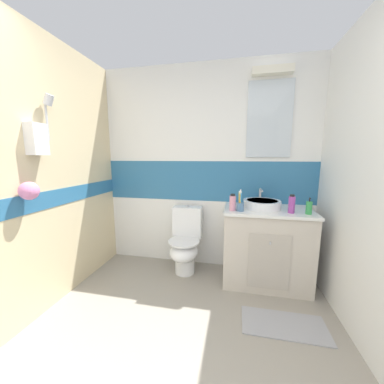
{
  "coord_description": "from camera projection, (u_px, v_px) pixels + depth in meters",
  "views": [
    {
      "loc": [
        0.38,
        -0.28,
        1.41
      ],
      "look_at": [
        -0.06,
        1.87,
        1.05
      ],
      "focal_mm": 20.25,
      "sensor_mm": 36.0,
      "label": 1
    }
  ],
  "objects": [
    {
      "name": "soap_dispenser",
      "position": [
        309.0,
        208.0,
        2.11
      ],
      "size": [
        0.06,
        0.06,
        0.17
      ],
      "color": "green",
      "rests_on": "vanity_cabinet"
    },
    {
      "name": "shampoo_bottle_tall",
      "position": [
        292.0,
        204.0,
        2.15
      ],
      "size": [
        0.06,
        0.06,
        0.19
      ],
      "color": "#993F99",
      "rests_on": "vanity_cabinet"
    },
    {
      "name": "wall_back_tiled",
      "position": [
        207.0,
        168.0,
        2.74
      ],
      "size": [
        3.2,
        0.2,
        2.5
      ],
      "color": "white",
      "rests_on": "ground_plane"
    },
    {
      "name": "toothbrush_cup",
      "position": [
        240.0,
        206.0,
        2.23
      ],
      "size": [
        0.07,
        0.07,
        0.23
      ],
      "color": "#4C7299",
      "rests_on": "vanity_cabinet"
    },
    {
      "name": "vanity_cabinet",
      "position": [
        265.0,
        246.0,
        2.41
      ],
      "size": [
        0.92,
        0.58,
        0.85
      ],
      "color": "beige",
      "rests_on": "ground_plane"
    },
    {
      "name": "ground_plane",
      "position": [
        183.0,
        336.0,
        1.74
      ],
      "size": [
        3.2,
        3.48,
        0.04
      ],
      "primitive_type": "cube",
      "color": "gray"
    },
    {
      "name": "bath_mat",
      "position": [
        284.0,
        325.0,
        1.82
      ],
      "size": [
        0.69,
        0.33,
        0.01
      ],
      "primitive_type": "cube",
      "color": "#99999E",
      "rests_on": "ground_plane"
    },
    {
      "name": "sink_basin",
      "position": [
        262.0,
        204.0,
        2.38
      ],
      "size": [
        0.4,
        0.44,
        0.19
      ],
      "color": "white",
      "rests_on": "vanity_cabinet"
    },
    {
      "name": "mouthwash_bottle",
      "position": [
        233.0,
        203.0,
        2.25
      ],
      "size": [
        0.07,
        0.07,
        0.18
      ],
      "color": "pink",
      "rests_on": "vanity_cabinet"
    },
    {
      "name": "toilet",
      "position": [
        185.0,
        242.0,
        2.65
      ],
      "size": [
        0.37,
        0.5,
        0.8
      ],
      "color": "white",
      "rests_on": "ground_plane"
    },
    {
      "name": "wall_left_shower_alcove",
      "position": [
        25.0,
        176.0,
        1.8
      ],
      "size": [
        0.26,
        3.48,
        2.5
      ],
      "color": "beige",
      "rests_on": "ground_plane"
    }
  ]
}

